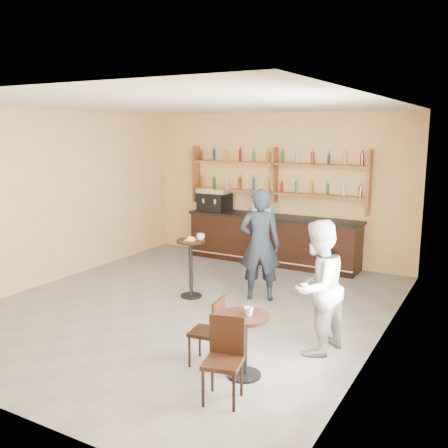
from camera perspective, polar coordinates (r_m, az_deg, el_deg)
The scene contains 22 objects.
floor at distance 8.26m, azimuth -3.99°, elevation -9.33°, with size 7.00×7.00×0.00m, color slate.
ceiling at distance 7.77m, azimuth -4.31°, elevation 13.43°, with size 7.00×7.00×0.00m, color white.
wall_back at distance 10.92m, azimuth 6.08°, elevation 4.20°, with size 7.00×7.00×0.00m, color #ECC686.
wall_left at distance 9.83m, azimuth -18.91°, elevation 2.96°, with size 7.00×7.00×0.00m, color #ECC686.
wall_right at distance 6.71m, azimuth 17.76°, elevation -0.36°, with size 7.00×7.00×0.00m, color #ECC686.
window_pane at distance 5.54m, azimuth 15.18°, elevation -1.42°, with size 2.00×2.00×0.00m, color white.
window_frame at distance 5.54m, azimuth 15.12°, elevation -1.41°, with size 0.04×1.70×2.10m, color black, non-canonical shape.
shelf_unit at distance 10.78m, azimuth 5.82°, elevation 5.24°, with size 4.00×0.26×1.40m, color brown, non-canonical shape.
liquor_bottles at distance 10.77m, azimuth 5.84°, elevation 6.14°, with size 3.68×0.10×1.00m, color #8C5919, non-canonical shape.
bar_counter at distance 10.75m, azimuth 5.56°, elevation -1.76°, with size 3.81×0.74×1.03m, color black, non-canonical shape.
espresso_machine at distance 11.27m, azimuth -1.09°, elevation 2.82°, with size 0.70×0.45×0.50m, color black, non-canonical shape.
pastry_case at distance 10.71m, azimuth 4.71°, elevation 1.74°, with size 0.44×0.35×0.27m, color silver, non-canonical shape.
pedestal_table at distance 8.56m, azimuth -3.81°, elevation -5.10°, with size 0.48×0.48×1.00m, color black, non-canonical shape.
napkin at distance 8.44m, azimuth -3.85°, elevation -1.82°, with size 0.17×0.17×0.00m, color white.
donut at distance 8.42m, azimuth -3.83°, elevation -1.67°, with size 0.13×0.13×0.05m, color #DC8D50.
cup_pedestal at distance 8.44m, azimuth -2.68°, elevation -1.46°, with size 0.14×0.14×0.11m, color white.
man_main at distance 8.34m, azimuth 4.12°, elevation -2.39°, with size 0.69×0.45×1.88m, color black.
cafe_table at distance 5.93m, azimuth 2.36°, elevation -13.73°, with size 0.59×0.59×0.75m, color black, non-canonical shape.
cup_cafe at distance 5.74m, azimuth 2.84°, elevation -9.96°, with size 0.11×0.11×0.10m, color white.
chair_west at distance 6.20m, azimuth -2.06°, elevation -12.15°, with size 0.36×0.36×0.84m, color black, non-canonical shape.
chair_south at distance 5.40m, azimuth -0.16°, elevation -15.47°, with size 0.39×0.39×0.89m, color black, non-canonical shape.
patron_second at distance 6.48m, azimuth 10.62°, elevation -7.11°, with size 0.84×0.66×1.73m, color #9E9EA3.
Camera 1 is at (4.30, -6.46, 2.83)m, focal length 40.00 mm.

